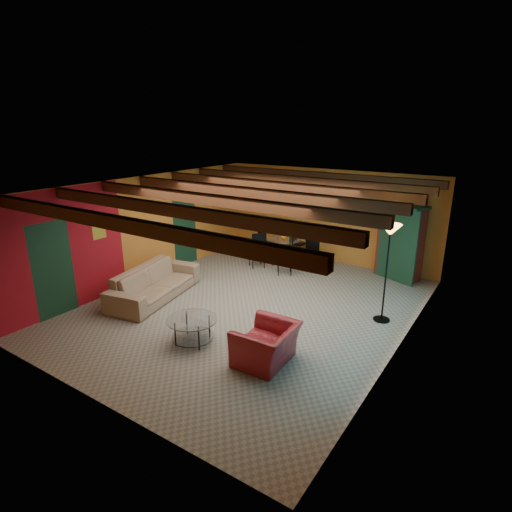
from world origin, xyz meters
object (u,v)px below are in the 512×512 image
Objects in this scene: armchair at (266,344)px; coffee_table at (193,330)px; sofa at (155,283)px; dining_table at (284,247)px; vase at (284,226)px; armoire at (400,243)px; potted_plant at (405,197)px; floor_lamp at (386,274)px.

armchair reaches higher than coffee_table.
sofa is 3.77m from armchair.
vase is at bearing 0.00° from dining_table.
armoire is at bearing 169.66° from armchair.
potted_plant is (2.25, 5.59, 1.91)m from coffee_table.
armchair is at bearing -63.41° from dining_table.
sofa is 6.53m from potted_plant.
armoire reaches higher than coffee_table.
potted_plant is at bearing 169.66° from armchair.
sofa is 2.69× the size of coffee_table.
sofa is 3.99m from dining_table.
armoire is at bearing 0.00° from potted_plant.
sofa is at bearing -112.31° from armoire.
sofa is at bearing -134.27° from potted_plant.
sofa is 6.31m from armoire.
sofa reaches higher than armchair.
armoire is 0.92× the size of floor_lamp.
armchair is at bearing -63.41° from vase.
floor_lamp is at bearing -29.52° from dining_table.
sofa is at bearing -159.90° from floor_lamp.
floor_lamp is at bearing -81.80° from sofa.
vase is at bearing -31.26° from sofa.
vase is (0.00, 0.00, 0.62)m from dining_table.
armoire is at bearing 13.58° from dining_table.
armoire is 3.16m from vase.
sofa is 1.26× the size of dining_table.
armchair is 0.50× the size of floor_lamp.
floor_lamp reaches higher than dining_table.
dining_table is at bearing 180.00° from vase.
potted_plant is 3.31m from vase.
floor_lamp is 10.68× the size of vase.
armoire reaches higher than vase.
dining_table reaches higher than coffee_table.
sofa is 5.20m from floor_lamp.
sofa is 1.22× the size of floor_lamp.
potted_plant is (0.73, 5.41, 1.81)m from armchair.
floor_lamp reaches higher than sofa.
armchair is 5.49m from armoire.
armchair is 3.01m from floor_lamp.
dining_table is 0.97× the size of floor_lamp.
armchair is 5.39× the size of vase.
dining_table is 3.55m from potted_plant.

